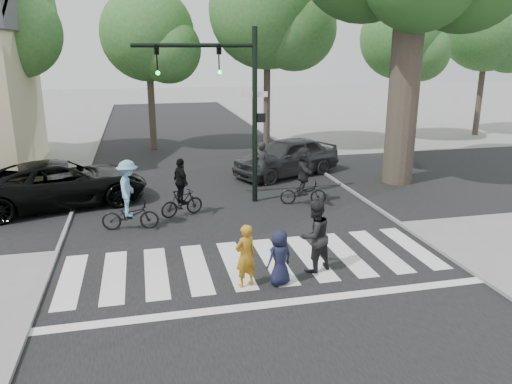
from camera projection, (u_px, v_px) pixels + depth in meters
ground at (264, 280)px, 11.91m from camera, size 120.00×120.00×0.00m
road_stem at (228, 214)px, 16.58m from camera, size 10.00×70.00×0.01m
road_cross at (214, 190)px, 19.39m from camera, size 70.00×10.00×0.01m
curb_left at (68, 224)px, 15.47m from camera, size 0.10×70.00×0.10m
curb_right at (368, 202)px, 17.67m from camera, size 0.10×70.00×0.10m
crosswalk at (258, 268)px, 12.53m from camera, size 10.00×3.85×0.01m
traffic_signal at (230, 92)px, 16.69m from camera, size 4.45×0.29×6.00m
bg_tree_2 at (153, 38)px, 25.45m from camera, size 5.04×4.80×8.40m
bg_tree_3 at (274, 14)px, 25.19m from camera, size 6.30×6.00×10.20m
bg_tree_4 at (406, 42)px, 28.08m from camera, size 4.83×4.60×8.15m
bg_tree_5 at (494, 29)px, 29.72m from camera, size 5.67×5.40×9.30m
pedestrian_woman at (245, 256)px, 11.40m from camera, size 0.65×0.55×1.51m
pedestrian_child at (280, 258)px, 11.50m from camera, size 0.76×0.63×1.33m
pedestrian_adult at (314, 236)px, 12.17m from camera, size 1.07×0.96×1.82m
cyclist_left at (129, 200)px, 14.95m from camera, size 1.75×1.16×2.15m
cyclist_mid at (181, 193)px, 16.21m from camera, size 1.53×0.97×1.93m
cyclist_right at (304, 179)px, 17.37m from camera, size 1.70×1.58×2.05m
car_suv at (62, 183)px, 17.28m from camera, size 6.26×4.06×1.60m
car_grey at (286, 157)px, 21.39m from camera, size 5.22×3.69×1.65m
bystander_dark at (262, 164)px, 19.74m from camera, size 0.78×0.70×1.79m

